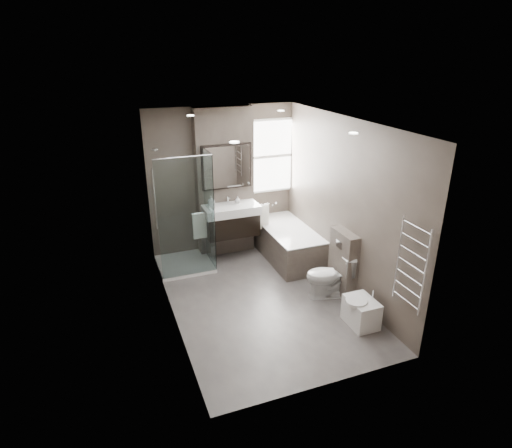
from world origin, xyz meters
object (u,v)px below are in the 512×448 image
vanity (231,220)px  bidet (361,312)px  bathtub (287,242)px  toilet (329,276)px

vanity → bidet: bearing=-67.8°
vanity → bidet: size_ratio=1.93×
bathtub → bidet: 2.17m
toilet → vanity: bearing=-135.5°
vanity → bidet: 2.74m
toilet → bidet: size_ratio=1.41×
bathtub → bidet: bathtub is taller
toilet → bidet: toilet is taller
bidet → vanity: bearing=112.2°
vanity → bathtub: (0.92, -0.33, -0.43)m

